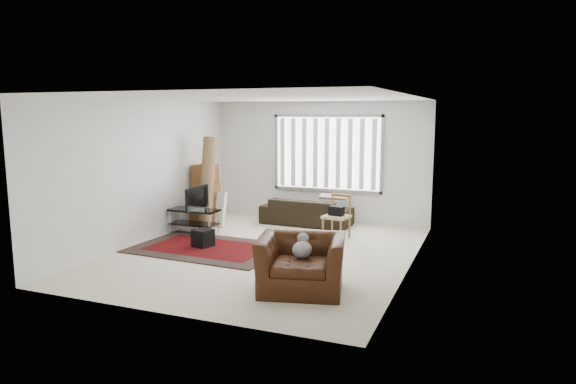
% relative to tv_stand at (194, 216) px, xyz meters
% --- Properties ---
extents(room, '(6.00, 6.02, 2.71)m').
position_rel_tv_stand_xyz_m(room, '(1.98, -0.29, 1.39)').
color(room, beige).
rests_on(room, ground).
extents(persian_rug, '(2.74, 1.89, 0.02)m').
position_rel_tv_stand_xyz_m(persian_rug, '(0.87, -0.94, -0.35)').
color(persian_rug, black).
rests_on(persian_rug, ground).
extents(tv_stand, '(1.01, 0.45, 0.51)m').
position_rel_tv_stand_xyz_m(tv_stand, '(0.00, 0.00, 0.00)').
color(tv_stand, black).
rests_on(tv_stand, ground).
extents(tv, '(0.11, 0.82, 0.47)m').
position_rel_tv_stand_xyz_m(tv, '(0.00, -0.00, 0.38)').
color(tv, black).
rests_on(tv, tv_stand).
extents(subwoofer, '(0.38, 0.38, 0.31)m').
position_rel_tv_stand_xyz_m(subwoofer, '(0.74, -0.90, -0.19)').
color(subwoofer, black).
rests_on(subwoofer, persian_rug).
extents(moving_boxes, '(0.58, 0.54, 1.32)m').
position_rel_tv_stand_xyz_m(moving_boxes, '(-0.20, 0.81, 0.25)').
color(moving_boxes, brown).
rests_on(moving_boxes, ground).
extents(white_flatpack, '(0.62, 0.32, 0.76)m').
position_rel_tv_stand_xyz_m(white_flatpack, '(-0.01, 0.82, 0.01)').
color(white_flatpack, silver).
rests_on(white_flatpack, ground).
extents(rolled_rug, '(0.37, 0.73, 1.95)m').
position_rel_tv_stand_xyz_m(rolled_rug, '(-0.06, 0.64, 0.61)').
color(rolled_rug, brown).
rests_on(rolled_rug, ground).
extents(sofa, '(2.01, 0.93, 0.76)m').
position_rel_tv_stand_xyz_m(sofa, '(1.84, 1.65, 0.02)').
color(sofa, black).
rests_on(sofa, ground).
extents(side_chair, '(0.54, 0.54, 0.86)m').
position_rel_tv_stand_xyz_m(side_chair, '(2.81, 0.71, 0.11)').
color(side_chair, '#9B8965').
rests_on(side_chair, ground).
extents(armchair, '(1.39, 1.28, 0.87)m').
position_rel_tv_stand_xyz_m(armchair, '(3.21, -2.39, 0.08)').
color(armchair, '#391B0B').
rests_on(armchair, ground).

